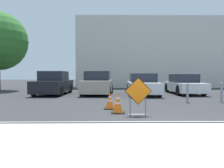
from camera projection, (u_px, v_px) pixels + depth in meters
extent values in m
plane|color=#333335|center=(129.00, 94.00, 15.49)|extent=(96.00, 96.00, 0.00)
cube|color=#ADAAA3|center=(186.00, 145.00, 3.94)|extent=(28.94, 3.13, 0.14)
cube|color=#ADAAA3|center=(164.00, 125.00, 5.50)|extent=(28.94, 0.20, 0.14)
cube|color=black|center=(138.00, 91.00, 7.18)|extent=(0.90, 0.02, 0.90)
cube|color=orange|center=(138.00, 91.00, 7.16)|extent=(0.85, 0.02, 0.85)
cube|color=slate|center=(138.00, 115.00, 7.26)|extent=(0.63, 0.20, 0.02)
cube|color=slate|center=(130.00, 103.00, 7.24)|extent=(0.04, 0.04, 0.80)
cube|color=slate|center=(146.00, 103.00, 7.24)|extent=(0.04, 0.04, 0.80)
cube|color=black|center=(118.00, 113.00, 7.60)|extent=(0.47, 0.47, 0.03)
cone|color=orange|center=(118.00, 103.00, 7.58)|extent=(0.35, 0.35, 0.68)
cylinder|color=white|center=(118.00, 98.00, 7.58)|extent=(0.11, 0.11, 0.06)
cylinder|color=white|center=(118.00, 103.00, 7.58)|extent=(0.19, 0.19, 0.06)
cube|color=black|center=(110.00, 108.00, 8.55)|extent=(0.48, 0.48, 0.03)
cone|color=orange|center=(110.00, 100.00, 8.54)|extent=(0.35, 0.35, 0.60)
cylinder|color=white|center=(110.00, 97.00, 8.53)|extent=(0.11, 0.11, 0.05)
cylinder|color=white|center=(110.00, 101.00, 8.54)|extent=(0.20, 0.20, 0.05)
cube|color=black|center=(53.00, 86.00, 14.90)|extent=(2.01, 4.38, 0.77)
cube|color=#1E232D|center=(54.00, 76.00, 14.98)|extent=(1.69, 2.05, 0.64)
cylinder|color=black|center=(61.00, 91.00, 13.55)|extent=(0.23, 0.67, 0.66)
cylinder|color=black|center=(34.00, 91.00, 13.60)|extent=(0.23, 0.67, 0.66)
cylinder|color=black|center=(70.00, 88.00, 16.22)|extent=(0.23, 0.67, 0.66)
cylinder|color=black|center=(48.00, 88.00, 16.27)|extent=(0.23, 0.67, 0.66)
cube|color=#A39984|center=(98.00, 86.00, 14.92)|extent=(2.15, 4.29, 0.79)
cube|color=#1E232D|center=(98.00, 76.00, 14.99)|extent=(1.77, 2.03, 0.61)
cylinder|color=black|center=(109.00, 91.00, 13.59)|extent=(0.24, 0.65, 0.64)
cylinder|color=black|center=(82.00, 91.00, 13.69)|extent=(0.24, 0.65, 0.64)
cylinder|color=black|center=(112.00, 89.00, 16.17)|extent=(0.24, 0.65, 0.64)
cylinder|color=black|center=(89.00, 89.00, 16.26)|extent=(0.24, 0.65, 0.64)
cube|color=white|center=(143.00, 87.00, 14.70)|extent=(2.08, 4.68, 0.66)
cube|color=#1E232D|center=(143.00, 78.00, 14.79)|extent=(1.75, 2.19, 0.57)
cylinder|color=black|center=(160.00, 91.00, 13.26)|extent=(0.23, 0.71, 0.71)
cylinder|color=black|center=(131.00, 91.00, 13.31)|extent=(0.23, 0.71, 0.71)
cylinder|color=black|center=(152.00, 88.00, 16.11)|extent=(0.23, 0.71, 0.71)
cylinder|color=black|center=(129.00, 88.00, 16.16)|extent=(0.23, 0.71, 0.71)
cube|color=white|center=(184.00, 87.00, 15.46)|extent=(1.79, 4.61, 0.62)
cube|color=#1E232D|center=(183.00, 78.00, 15.55)|extent=(1.56, 2.12, 0.58)
cylinder|color=black|center=(204.00, 90.00, 14.05)|extent=(0.20, 0.69, 0.69)
cylinder|color=black|center=(179.00, 90.00, 14.03)|extent=(0.20, 0.69, 0.69)
cylinder|color=black|center=(188.00, 88.00, 16.90)|extent=(0.20, 0.69, 0.69)
cylinder|color=black|center=(167.00, 88.00, 16.88)|extent=(0.20, 0.69, 0.69)
cylinder|color=gray|center=(187.00, 93.00, 10.52)|extent=(0.11, 0.11, 0.88)
sphere|color=gray|center=(188.00, 84.00, 10.50)|extent=(0.12, 0.12, 0.12)
cylinder|color=gray|center=(222.00, 93.00, 10.53)|extent=(0.11, 0.11, 0.92)
sphere|color=gray|center=(222.00, 83.00, 10.52)|extent=(0.12, 0.12, 0.12)
cube|color=beige|center=(156.00, 54.00, 24.80)|extent=(17.47, 5.00, 7.43)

